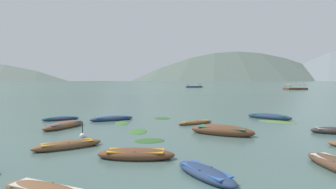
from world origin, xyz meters
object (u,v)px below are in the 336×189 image
(rowboat_0, at_px, (268,117))
(mooring_buoy, at_px, (82,136))
(rowboat_7, at_px, (333,131))
(rowboat_12, at_px, (111,119))
(rowboat_4, at_px, (221,131))
(rowboat_10, at_px, (135,154))
(rowboat_5, at_px, (67,145))
(rowboat_1, at_px, (60,119))
(ferry_1, at_px, (193,87))
(rowboat_8, at_px, (195,122))
(rowboat_13, at_px, (205,173))
(ferry_0, at_px, (294,89))
(rowboat_9, at_px, (63,125))

(rowboat_0, distance_m, mooring_buoy, 18.06)
(rowboat_7, xyz_separation_m, rowboat_12, (-17.60, 5.97, -0.01))
(rowboat_4, height_order, rowboat_10, rowboat_4)
(rowboat_5, bearing_deg, rowboat_0, 34.68)
(rowboat_0, bearing_deg, rowboat_10, -132.48)
(rowboat_1, relative_size, rowboat_4, 0.72)
(rowboat_7, distance_m, ferry_1, 114.71)
(mooring_buoy, bearing_deg, rowboat_4, 5.25)
(mooring_buoy, bearing_deg, rowboat_10, -47.78)
(rowboat_4, relative_size, ferry_1, 0.55)
(rowboat_0, relative_size, mooring_buoy, 3.46)
(rowboat_5, relative_size, ferry_1, 0.43)
(rowboat_8, relative_size, rowboat_13, 1.07)
(rowboat_13, bearing_deg, rowboat_8, 85.67)
(rowboat_8, height_order, ferry_0, ferry_0)
(rowboat_13, bearing_deg, rowboat_4, 73.45)
(rowboat_13, relative_size, ferry_0, 0.33)
(rowboat_7, xyz_separation_m, ferry_0, (39.74, 84.24, 0.27))
(rowboat_10, bearing_deg, rowboat_12, 107.95)
(rowboat_1, relative_size, mooring_buoy, 2.85)
(rowboat_0, xyz_separation_m, rowboat_13, (-8.72, -15.34, -0.05))
(rowboat_9, distance_m, ferry_1, 114.71)
(rowboat_4, bearing_deg, rowboat_10, -134.62)
(rowboat_5, height_order, rowboat_12, rowboat_5)
(rowboat_0, distance_m, rowboat_10, 17.52)
(rowboat_7, height_order, rowboat_8, rowboat_7)
(rowboat_8, bearing_deg, rowboat_0, 21.32)
(rowboat_8, bearing_deg, rowboat_13, -94.33)
(rowboat_8, bearing_deg, rowboat_12, 165.87)
(rowboat_5, xyz_separation_m, rowboat_13, (7.25, -4.29, -0.02))
(rowboat_7, relative_size, rowboat_12, 0.78)
(rowboat_4, distance_m, rowboat_7, 8.29)
(rowboat_1, height_order, ferry_1, ferry_1)
(rowboat_5, height_order, rowboat_10, rowboat_10)
(rowboat_0, xyz_separation_m, rowboat_5, (-15.97, -11.05, -0.03))
(rowboat_8, xyz_separation_m, rowboat_12, (-7.89, 1.99, 0.04))
(rowboat_0, xyz_separation_m, rowboat_8, (-7.79, -3.04, -0.07))
(ferry_0, height_order, mooring_buoy, ferry_0)
(rowboat_4, distance_m, mooring_buoy, 9.75)
(rowboat_12, distance_m, rowboat_13, 15.89)
(rowboat_7, bearing_deg, rowboat_9, 174.00)
(rowboat_7, xyz_separation_m, ferry_1, (1.59, 114.70, 0.27))
(rowboat_9, relative_size, mooring_buoy, 3.42)
(mooring_buoy, bearing_deg, rowboat_9, 128.32)
(rowboat_7, relative_size, rowboat_8, 0.94)
(rowboat_7, bearing_deg, rowboat_5, -167.33)
(rowboat_4, relative_size, rowboat_5, 1.26)
(rowboat_8, distance_m, mooring_buoy, 9.78)
(rowboat_4, xyz_separation_m, rowboat_7, (8.28, 0.34, -0.09))
(ferry_0, height_order, ferry_1, same)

